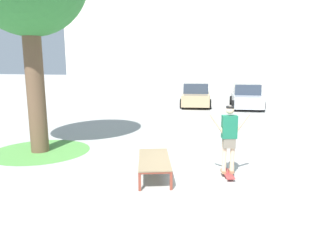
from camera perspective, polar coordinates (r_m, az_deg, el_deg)
ground_plane at (r=8.14m, az=2.56°, el=-9.12°), size 120.00×120.00×0.00m
building_facade at (r=39.25m, az=13.72°, el=16.50°), size 43.47×4.00×13.39m
skate_box at (r=8.14m, az=-2.44°, el=-6.04°), size 1.29×2.04×0.46m
skateboard at (r=8.33m, az=10.42°, el=-8.26°), size 0.41×0.82×0.09m
skater at (r=8.06m, az=10.66°, el=-1.56°), size 0.98×0.38×1.69m
grass_patch_near_left at (r=11.27m, az=-21.47°, el=-4.12°), size 3.11×3.11×0.01m
car_tan at (r=21.47m, az=4.92°, el=5.41°), size 2.33×4.39×1.50m
car_silver at (r=21.07m, az=13.58°, el=5.03°), size 2.21×4.34×1.50m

